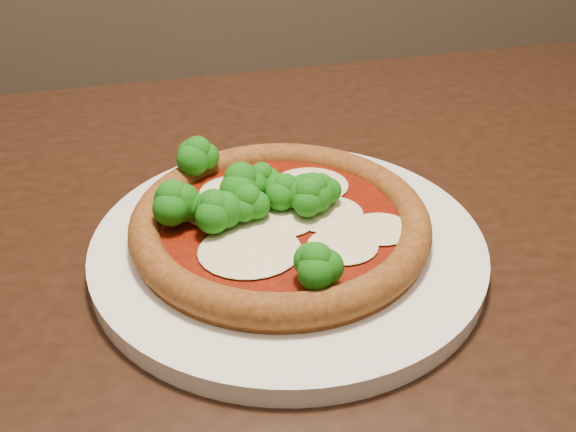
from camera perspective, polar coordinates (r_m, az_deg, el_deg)
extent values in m
cube|color=black|center=(0.59, 1.23, -3.49)|extent=(1.23, 0.96, 0.04)
cylinder|color=black|center=(1.28, 19.37, -3.58)|extent=(0.06, 0.06, 0.71)
cylinder|color=white|center=(0.56, 0.00, -2.65)|extent=(0.34, 0.34, 0.02)
cylinder|color=brown|center=(0.55, -0.68, -1.01)|extent=(0.25, 0.25, 0.01)
torus|color=brown|center=(0.55, -0.69, -0.41)|extent=(0.26, 0.26, 0.03)
cylinder|color=maroon|center=(0.55, -0.69, -0.36)|extent=(0.21, 0.21, 0.00)
ellipsoid|color=#F3EBC2|center=(0.51, -3.43, -3.04)|extent=(0.08, 0.08, 0.01)
ellipsoid|color=#F3EBC2|center=(0.55, 3.39, 0.24)|extent=(0.07, 0.06, 0.01)
ellipsoid|color=#F3EBC2|center=(0.59, 1.91, 2.77)|extent=(0.07, 0.07, 0.01)
ellipsoid|color=#F3EBC2|center=(0.56, -6.56, 0.46)|extent=(0.05, 0.05, 0.00)
ellipsoid|color=#F3EBC2|center=(0.52, 4.88, -2.63)|extent=(0.06, 0.05, 0.00)
ellipsoid|color=#F3EBC2|center=(0.54, 8.17, -1.12)|extent=(0.05, 0.05, 0.00)
ellipsoid|color=#F3EBC2|center=(0.55, -1.47, 0.36)|extent=(0.09, 0.08, 0.01)
ellipsoid|color=#F3EBC2|center=(0.59, -4.70, 2.19)|extent=(0.07, 0.06, 0.01)
ellipsoid|color=#1D8D16|center=(0.57, -2.35, 3.59)|extent=(0.04, 0.04, 0.03)
ellipsoid|color=#1D8D16|center=(0.56, 2.98, 2.58)|extent=(0.04, 0.04, 0.03)
ellipsoid|color=#1D8D16|center=(0.54, -10.20, 1.54)|extent=(0.05, 0.05, 0.04)
ellipsoid|color=#1D8D16|center=(0.55, 2.24, 2.34)|extent=(0.04, 0.04, 0.04)
ellipsoid|color=#1D8D16|center=(0.54, 1.85, 1.99)|extent=(0.04, 0.04, 0.04)
ellipsoid|color=#1D8D16|center=(0.53, -6.48, 0.75)|extent=(0.04, 0.04, 0.04)
ellipsoid|color=#1D8D16|center=(0.55, -4.19, 3.08)|extent=(0.05, 0.05, 0.04)
ellipsoid|color=#1D8D16|center=(0.53, -3.59, 1.42)|extent=(0.04, 0.04, 0.03)
ellipsoid|color=#1D8D16|center=(0.61, -8.03, 5.63)|extent=(0.05, 0.05, 0.04)
ellipsoid|color=#1D8D16|center=(0.54, -9.23, 1.35)|extent=(0.04, 0.04, 0.04)
ellipsoid|color=#1D8D16|center=(0.46, 2.55, -4.06)|extent=(0.04, 0.04, 0.04)
ellipsoid|color=#1D8D16|center=(0.55, -0.22, 2.44)|extent=(0.04, 0.04, 0.03)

